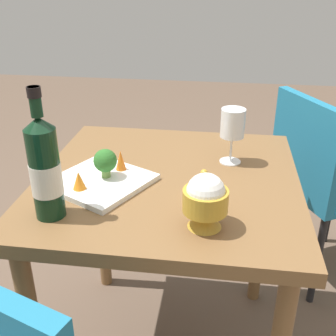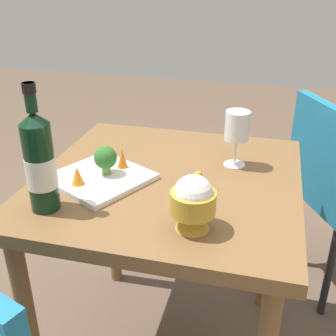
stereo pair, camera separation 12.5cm
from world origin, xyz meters
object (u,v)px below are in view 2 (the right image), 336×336
Objects in this scene: wine_glass at (237,127)px; carrot_garnish_right at (122,159)px; carrot_garnish_left at (77,176)px; broccoli_floret at (106,158)px; rice_bowl at (193,202)px; serving_plate at (100,178)px; chair_near_window at (333,180)px; wine_bottle at (40,162)px; rice_bowl_lid at (198,190)px.

carrot_garnish_right is (-0.14, 0.33, -0.08)m from wine_glass.
carrot_garnish_left is (-0.27, 0.41, -0.09)m from wine_glass.
rice_bowl is at bearing -122.93° from broccoli_floret.
serving_plate is at bearing 60.44° from rice_bowl.
chair_near_window is 1.05m from carrot_garnish_left.
wine_glass is 2.09× the size of broccoli_floret.
carrot_garnish_left is at bearing 72.31° from rice_bowl.
wine_bottle is 6.34× the size of carrot_garnish_left.
rice_bowl_lid is 0.28m from carrot_garnish_right.
rice_bowl_lid is 1.63× the size of carrot_garnish_right.
rice_bowl_lid is at bearing 164.39° from wine_glass.
wine_glass is (0.38, -0.45, -0.00)m from wine_bottle.
broccoli_floret is at bearing -79.21° from chair_near_window.
wine_bottle is 0.23m from serving_plate.
rice_bowl_lid is at bearing -99.97° from serving_plate.
wine_glass reaches higher than broccoli_floret.
wine_bottle is 0.41m from rice_bowl_lid.
carrot_garnish_right is (0.24, 0.27, -0.03)m from rice_bowl.
serving_plate is at bearing 80.03° from rice_bowl_lid.
rice_bowl is (-0.77, 0.43, 0.28)m from chair_near_window.
serving_plate is at bearing 140.73° from broccoli_floret.
rice_bowl is at bearing -56.59° from chair_near_window.
wine_glass is at bearing -57.13° from carrot_garnish_left.
rice_bowl_lid is at bearing 5.18° from rice_bowl.
carrot_garnish_right is at bearing -33.01° from broccoli_floret.
rice_bowl is at bearing -174.82° from rice_bowl_lid.
wine_glass is 3.39× the size of carrot_garnish_left.
wine_glass is 0.44m from serving_plate.
broccoli_floret is 1.63× the size of carrot_garnish_left.
carrot_garnish_left is (0.12, -0.04, -0.09)m from wine_bottle.
wine_glass is 0.53× the size of serving_plate.
wine_bottle is 0.23m from broccoli_floret.
wine_bottle is 3.90× the size of broccoli_floret.
chair_near_window is 16.12× the size of carrot_garnish_left.
rice_bowl reaches higher than chair_near_window.
serving_plate is (-0.20, 0.37, -0.12)m from wine_glass.
rice_bowl is at bearing -119.56° from serving_plate.
rice_bowl is 0.42× the size of serving_plate.
wine_glass reaches higher than serving_plate.
carrot_garnish_left is (-0.07, 0.04, 0.03)m from serving_plate.
wine_glass is at bearing -8.97° from rice_bowl.
broccoli_floret reaches higher than carrot_garnish_left.
rice_bowl_lid is (0.13, -0.38, -0.09)m from wine_bottle.
wine_bottle is 0.39m from rice_bowl.
chair_near_window is at bearing -43.50° from wine_glass.
rice_bowl_lid is 0.30m from broccoli_floret.
carrot_garnish_right is (0.05, -0.03, -0.02)m from broccoli_floret.
chair_near_window reaches higher than carrot_garnish_left.
chair_near_window is at bearing -29.15° from rice_bowl.
wine_bottle reaches higher than carrot_garnish_right.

